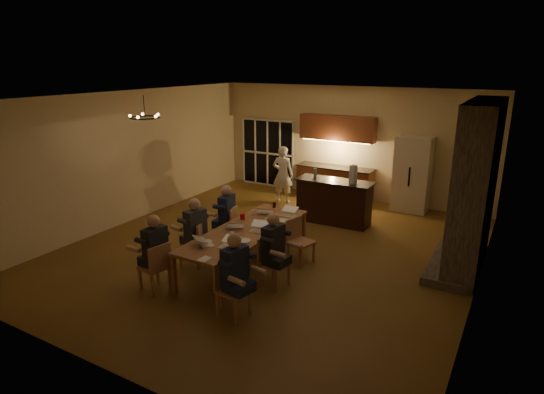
{
  "coord_description": "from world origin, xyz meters",
  "views": [
    {
      "loc": [
        4.44,
        -7.79,
        3.87
      ],
      "look_at": [
        -0.17,
        0.3,
        1.07
      ],
      "focal_mm": 30.0,
      "sensor_mm": 36.0,
      "label": 1
    }
  ],
  "objects_px": {
    "laptop_f": "(288,211)",
    "can_silver": "(229,237)",
    "chair_left_mid": "(192,244)",
    "dining_table": "(246,247)",
    "person_left_near": "(156,253)",
    "mug_front": "(232,234)",
    "bar_blender": "(353,174)",
    "redcup_near": "(224,254)",
    "redcup_mid": "(243,216)",
    "laptop_e": "(265,208)",
    "plate_near": "(244,241)",
    "laptop_a": "(206,239)",
    "plate_far": "(283,221)",
    "chandelier": "(145,118)",
    "laptop_c": "(235,222)",
    "chair_right_mid": "(275,262)",
    "mug_mid": "(266,221)",
    "laptop_b": "(228,242)",
    "bar_bottle": "(315,173)",
    "mug_back": "(253,212)",
    "plate_left": "(206,242)",
    "chair_left_far": "(225,227)",
    "person_left_far": "(227,216)",
    "standing_person": "(283,174)",
    "bar_island": "(334,202)",
    "chair_left_near": "(154,266)",
    "chair_right_far": "(301,241)",
    "chair_right_near": "(233,290)",
    "can_cola": "(274,205)",
    "person_right_mid": "(273,250)",
    "laptop_d": "(258,226)"
  },
  "relations": [
    {
      "from": "laptop_f",
      "to": "can_silver",
      "type": "xyz_separation_m",
      "value": [
        -0.29,
        -1.72,
        -0.05
      ]
    },
    {
      "from": "chair_left_mid",
      "to": "dining_table",
      "type": "bearing_deg",
      "value": 101.1
    },
    {
      "from": "person_left_near",
      "to": "mug_front",
      "type": "xyz_separation_m",
      "value": [
        0.83,
        1.14,
        0.11
      ]
    },
    {
      "from": "bar_blender",
      "to": "redcup_near",
      "type": "bearing_deg",
      "value": -83.7
    },
    {
      "from": "redcup_mid",
      "to": "chair_left_mid",
      "type": "bearing_deg",
      "value": -118.88
    },
    {
      "from": "laptop_e",
      "to": "plate_near",
      "type": "bearing_deg",
      "value": 87.36
    },
    {
      "from": "laptop_a",
      "to": "plate_near",
      "type": "xyz_separation_m",
      "value": [
        0.5,
        0.47,
        -0.1
      ]
    },
    {
      "from": "redcup_near",
      "to": "plate_far",
      "type": "height_order",
      "value": "redcup_near"
    },
    {
      "from": "chandelier",
      "to": "laptop_c",
      "type": "distance_m",
      "value": 2.87
    },
    {
      "from": "chair_right_mid",
      "to": "mug_front",
      "type": "distance_m",
      "value": 0.96
    },
    {
      "from": "mug_mid",
      "to": "laptop_a",
      "type": "bearing_deg",
      "value": -103.83
    },
    {
      "from": "laptop_b",
      "to": "bar_bottle",
      "type": "relative_size",
      "value": 1.33
    },
    {
      "from": "laptop_f",
      "to": "bar_bottle",
      "type": "bearing_deg",
      "value": 97.04
    },
    {
      "from": "mug_back",
      "to": "laptop_c",
      "type": "bearing_deg",
      "value": -83.86
    },
    {
      "from": "mug_mid",
      "to": "plate_left",
      "type": "distance_m",
      "value": 1.47
    },
    {
      "from": "chair_left_far",
      "to": "person_left_far",
      "type": "xyz_separation_m",
      "value": [
        0.06,
        0.01,
        0.24
      ]
    },
    {
      "from": "mug_back",
      "to": "redcup_near",
      "type": "height_order",
      "value": "redcup_near"
    },
    {
      "from": "standing_person",
      "to": "plate_near",
      "type": "xyz_separation_m",
      "value": [
        1.67,
        -4.55,
        -0.05
      ]
    },
    {
      "from": "bar_island",
      "to": "chair_left_near",
      "type": "bearing_deg",
      "value": -107.1
    },
    {
      "from": "chair_left_near",
      "to": "plate_near",
      "type": "height_order",
      "value": "chair_left_near"
    },
    {
      "from": "dining_table",
      "to": "chair_left_near",
      "type": "bearing_deg",
      "value": -117.57
    },
    {
      "from": "laptop_a",
      "to": "laptop_c",
      "type": "height_order",
      "value": "same"
    },
    {
      "from": "mug_mid",
      "to": "person_left_far",
      "type": "bearing_deg",
      "value": 175.04
    },
    {
      "from": "chandelier",
      "to": "laptop_e",
      "type": "relative_size",
      "value": 1.95
    },
    {
      "from": "standing_person",
      "to": "redcup_mid",
      "type": "xyz_separation_m",
      "value": [
        0.99,
        -3.57,
        0.0
      ]
    },
    {
      "from": "chair_right_mid",
      "to": "chair_right_far",
      "type": "distance_m",
      "value": 1.09
    },
    {
      "from": "laptop_b",
      "to": "bar_bottle",
      "type": "height_order",
      "value": "bar_bottle"
    },
    {
      "from": "redcup_near",
      "to": "plate_left",
      "type": "relative_size",
      "value": 0.53
    },
    {
      "from": "dining_table",
      "to": "person_left_far",
      "type": "xyz_separation_m",
      "value": [
        -0.86,
        0.59,
        0.31
      ]
    },
    {
      "from": "mug_mid",
      "to": "bar_bottle",
      "type": "relative_size",
      "value": 0.42
    },
    {
      "from": "chair_left_near",
      "to": "bar_blender",
      "type": "xyz_separation_m",
      "value": [
        1.86,
        4.75,
        0.85
      ]
    },
    {
      "from": "chair_right_near",
      "to": "laptop_c",
      "type": "bearing_deg",
      "value": 39.37
    },
    {
      "from": "can_cola",
      "to": "person_right_mid",
      "type": "bearing_deg",
      "value": -61.06
    },
    {
      "from": "laptop_b",
      "to": "laptop_a",
      "type": "bearing_deg",
      "value": -172.94
    },
    {
      "from": "laptop_a",
      "to": "plate_near",
      "type": "height_order",
      "value": "laptop_a"
    },
    {
      "from": "laptop_c",
      "to": "plate_far",
      "type": "xyz_separation_m",
      "value": [
        0.65,
        0.77,
        -0.1
      ]
    },
    {
      "from": "laptop_a",
      "to": "redcup_mid",
      "type": "distance_m",
      "value": 1.45
    },
    {
      "from": "chair_right_mid",
      "to": "laptop_d",
      "type": "bearing_deg",
      "value": 63.74
    },
    {
      "from": "chandelier",
      "to": "plate_left",
      "type": "bearing_deg",
      "value": -22.57
    },
    {
      "from": "person_left_far",
      "to": "can_silver",
      "type": "height_order",
      "value": "person_left_far"
    },
    {
      "from": "chair_right_mid",
      "to": "mug_mid",
      "type": "height_order",
      "value": "chair_right_mid"
    },
    {
      "from": "mug_back",
      "to": "plate_near",
      "type": "xyz_separation_m",
      "value": [
        0.64,
        -1.34,
        -0.04
      ]
    },
    {
      "from": "chandelier",
      "to": "laptop_d",
      "type": "bearing_deg",
      "value": 0.5
    },
    {
      "from": "person_left_far",
      "to": "chandelier",
      "type": "xyz_separation_m",
      "value": [
        -1.57,
        -0.59,
        2.06
      ]
    },
    {
      "from": "redcup_mid",
      "to": "plate_left",
      "type": "xyz_separation_m",
      "value": [
        0.11,
        -1.36,
        -0.05
      ]
    },
    {
      "from": "chair_left_near",
      "to": "plate_left",
      "type": "height_order",
      "value": "chair_left_near"
    },
    {
      "from": "laptop_e",
      "to": "laptop_f",
      "type": "bearing_deg",
      "value": 166.74
    },
    {
      "from": "chair_left_mid",
      "to": "laptop_a",
      "type": "height_order",
      "value": "laptop_a"
    },
    {
      "from": "redcup_near",
      "to": "bar_bottle",
      "type": "xyz_separation_m",
      "value": [
        -0.4,
        4.45,
        0.39
      ]
    },
    {
      "from": "chair_right_far",
      "to": "laptop_f",
      "type": "xyz_separation_m",
      "value": [
        -0.54,
        0.45,
        0.42
      ]
    }
  ]
}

